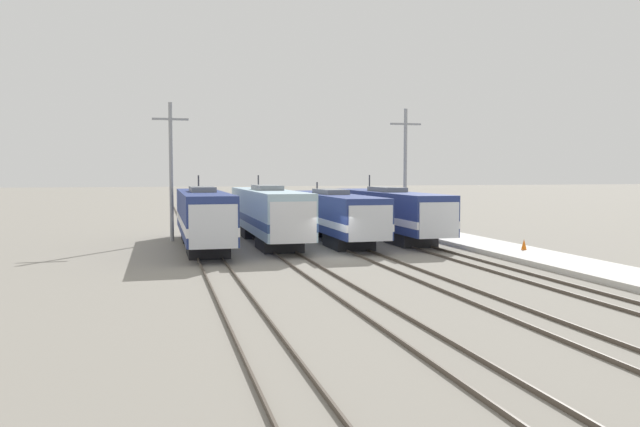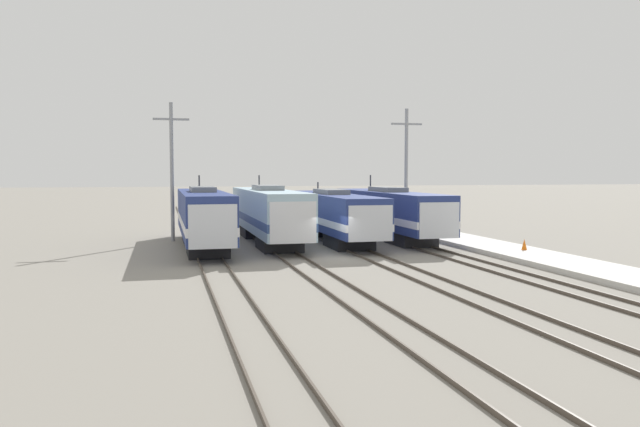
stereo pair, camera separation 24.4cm
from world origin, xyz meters
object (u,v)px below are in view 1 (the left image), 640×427
Objects in this scene: catenary_tower_left at (171,168)px; catenary_tower_right at (405,169)px; locomotive_far_left at (203,217)px; locomotive_center_right at (332,215)px; locomotive_center_left at (268,214)px; locomotive_far_right at (389,212)px; traffic_cone at (524,244)px.

catenary_tower_left is 18.88m from catenary_tower_right.
locomotive_center_right is at bearing 11.34° from locomotive_far_left.
locomotive_center_left is at bearing 21.23° from locomotive_far_left.
catenary_tower_right is at bearing 0.00° from catenary_tower_left.
locomotive_center_left is 9.72m from locomotive_far_right.
catenary_tower_right is at bearing 17.18° from locomotive_far_left.
locomotive_center_right is at bearing 0.73° from locomotive_center_left.
locomotive_far_left is at bearing -162.82° from catenary_tower_right.
locomotive_center_left is 1.78× the size of catenary_tower_left.
locomotive_center_left reaches higher than traffic_cone.
catenary_tower_left reaches higher than locomotive_center_right.
locomotive_far_left is at bearing -169.88° from locomotive_far_right.
catenary_tower_left is (-1.97, 5.23, 3.34)m from locomotive_far_left.
locomotive_far_left is at bearing -69.36° from catenary_tower_left.
locomotive_center_left is 17.89m from traffic_cone.
locomotive_far_left is 0.95× the size of locomotive_center_right.
locomotive_center_left is at bearing -26.16° from catenary_tower_left.
locomotive_far_left reaches higher than locomotive_center_right.
locomotive_far_right is (14.53, 2.60, -0.08)m from locomotive_far_left.
locomotive_far_left is 0.93× the size of locomotive_far_right.
catenary_tower_left reaches higher than locomotive_far_right.
catenary_tower_right reaches higher than locomotive_center_left.
locomotive_far_right is at bearing -9.07° from catenary_tower_left.
locomotive_far_left is 25.91× the size of traffic_cone.
catenary_tower_right is 14.61m from traffic_cone.
catenary_tower_right is (16.92, 5.23, 3.34)m from locomotive_far_left.
traffic_cone is at bearing -34.88° from locomotive_center_left.
locomotive_center_left is 4.85m from locomotive_center_right.
locomotive_center_right is 1.79× the size of catenary_tower_right.
locomotive_center_right is 27.23× the size of traffic_cone.
catenary_tower_right reaches higher than traffic_cone.
traffic_cone is (19.47, -8.31, -1.53)m from locomotive_far_left.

